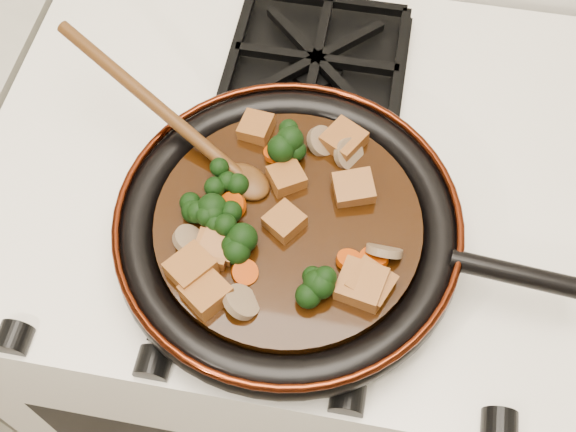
# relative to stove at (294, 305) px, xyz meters

# --- Properties ---
(stove) EXTENTS (0.76, 0.60, 0.90)m
(stove) POSITION_rel_stove_xyz_m (0.00, 0.00, 0.00)
(stove) COLOR white
(stove) RESTS_ON ground
(burner_grate_front) EXTENTS (0.23, 0.23, 0.03)m
(burner_grate_front) POSITION_rel_stove_xyz_m (0.00, -0.14, 0.46)
(burner_grate_front) COLOR black
(burner_grate_front) RESTS_ON stove
(burner_grate_back) EXTENTS (0.23, 0.23, 0.03)m
(burner_grate_back) POSITION_rel_stove_xyz_m (0.00, 0.14, 0.46)
(burner_grate_back) COLOR black
(burner_grate_back) RESTS_ON stove
(skillet) EXTENTS (0.50, 0.37, 0.05)m
(skillet) POSITION_rel_stove_xyz_m (0.01, -0.12, 0.49)
(skillet) COLOR black
(skillet) RESTS_ON burner_grate_front
(braising_sauce) EXTENTS (0.28, 0.28, 0.02)m
(braising_sauce) POSITION_rel_stove_xyz_m (0.01, -0.12, 0.50)
(braising_sauce) COLOR black
(braising_sauce) RESTS_ON skillet
(tofu_cube_0) EXTENTS (0.05, 0.05, 0.03)m
(tofu_cube_0) POSITION_rel_stove_xyz_m (0.10, -0.18, 0.52)
(tofu_cube_0) COLOR brown
(tofu_cube_0) RESTS_ON braising_sauce
(tofu_cube_1) EXTENTS (0.05, 0.05, 0.02)m
(tofu_cube_1) POSITION_rel_stove_xyz_m (0.05, -0.01, 0.52)
(tofu_cube_1) COLOR brown
(tofu_cube_1) RESTS_ON braising_sauce
(tofu_cube_2) EXTENTS (0.06, 0.05, 0.03)m
(tofu_cube_2) POSITION_rel_stove_xyz_m (0.10, -0.18, 0.52)
(tofu_cube_2) COLOR brown
(tofu_cube_2) RESTS_ON braising_sauce
(tofu_cube_3) EXTENTS (0.05, 0.05, 0.02)m
(tofu_cube_3) POSITION_rel_stove_xyz_m (0.00, -0.07, 0.52)
(tofu_cube_3) COLOR brown
(tofu_cube_3) RESTS_ON braising_sauce
(tofu_cube_4) EXTENTS (0.05, 0.05, 0.02)m
(tofu_cube_4) POSITION_rel_stove_xyz_m (0.01, -0.13, 0.52)
(tofu_cube_4) COLOR brown
(tofu_cube_4) RESTS_ON braising_sauce
(tofu_cube_5) EXTENTS (0.04, 0.05, 0.03)m
(tofu_cube_5) POSITION_rel_stove_xyz_m (-0.05, -0.16, 0.52)
(tofu_cube_5) COLOR brown
(tofu_cube_5) RESTS_ON braising_sauce
(tofu_cube_6) EXTENTS (0.05, 0.05, 0.03)m
(tofu_cube_6) POSITION_rel_stove_xyz_m (0.07, -0.07, 0.52)
(tofu_cube_6) COLOR brown
(tofu_cube_6) RESTS_ON braising_sauce
(tofu_cube_7) EXTENTS (0.04, 0.04, 0.02)m
(tofu_cube_7) POSITION_rel_stove_xyz_m (-0.05, -0.01, 0.52)
(tofu_cube_7) COLOR brown
(tofu_cube_7) RESTS_ON braising_sauce
(tofu_cube_8) EXTENTS (0.06, 0.06, 0.03)m
(tofu_cube_8) POSITION_rel_stove_xyz_m (-0.05, -0.22, 0.52)
(tofu_cube_8) COLOR brown
(tofu_cube_8) RESTS_ON braising_sauce
(tofu_cube_9) EXTENTS (0.06, 0.06, 0.03)m
(tofu_cube_9) POSITION_rel_stove_xyz_m (-0.07, -0.20, 0.52)
(tofu_cube_9) COLOR brown
(tofu_cube_9) RESTS_ON braising_sauce
(tofu_cube_10) EXTENTS (0.04, 0.04, 0.02)m
(tofu_cube_10) POSITION_rel_stove_xyz_m (-0.06, -0.17, 0.52)
(tofu_cube_10) COLOR brown
(tofu_cube_10) RESTS_ON braising_sauce
(broccoli_floret_0) EXTENTS (0.08, 0.08, 0.05)m
(broccoli_floret_0) POSITION_rel_stove_xyz_m (-0.08, -0.13, 0.52)
(broccoli_floret_0) COLOR black
(broccoli_floret_0) RESTS_ON braising_sauce
(broccoli_floret_1) EXTENTS (0.09, 0.08, 0.07)m
(broccoli_floret_1) POSITION_rel_stove_xyz_m (-0.03, -0.17, 0.52)
(broccoli_floret_1) COLOR black
(broccoli_floret_1) RESTS_ON braising_sauce
(broccoli_floret_2) EXTENTS (0.09, 0.09, 0.07)m
(broccoli_floret_2) POSITION_rel_stove_xyz_m (-0.01, -0.03, 0.52)
(broccoli_floret_2) COLOR black
(broccoli_floret_2) RESTS_ON braising_sauce
(broccoli_floret_3) EXTENTS (0.08, 0.08, 0.07)m
(broccoli_floret_3) POSITION_rel_stove_xyz_m (0.05, -0.19, 0.52)
(broccoli_floret_3) COLOR black
(broccoli_floret_3) RESTS_ON braising_sauce
(broccoli_floret_4) EXTENTS (0.07, 0.07, 0.08)m
(broccoli_floret_4) POSITION_rel_stove_xyz_m (-0.06, -0.14, 0.52)
(broccoli_floret_4) COLOR black
(broccoli_floret_4) RESTS_ON braising_sauce
(broccoli_floret_5) EXTENTS (0.07, 0.08, 0.07)m
(broccoli_floret_5) POSITION_rel_stove_xyz_m (-0.06, -0.09, 0.52)
(broccoli_floret_5) COLOR black
(broccoli_floret_5) RESTS_ON braising_sauce
(carrot_coin_0) EXTENTS (0.03, 0.03, 0.02)m
(carrot_coin_0) POSITION_rel_stove_xyz_m (-0.02, -0.19, 0.51)
(carrot_coin_0) COLOR #B53905
(carrot_coin_0) RESTS_ON braising_sauce
(carrot_coin_1) EXTENTS (0.03, 0.03, 0.02)m
(carrot_coin_1) POSITION_rel_stove_xyz_m (0.10, -0.15, 0.51)
(carrot_coin_1) COLOR #B53905
(carrot_coin_1) RESTS_ON braising_sauce
(carrot_coin_2) EXTENTS (0.03, 0.03, 0.02)m
(carrot_coin_2) POSITION_rel_stove_xyz_m (0.08, -0.16, 0.51)
(carrot_coin_2) COLOR #B53905
(carrot_coin_2) RESTS_ON braising_sauce
(carrot_coin_3) EXTENTS (0.03, 0.03, 0.02)m
(carrot_coin_3) POSITION_rel_stove_xyz_m (-0.02, -0.04, 0.51)
(carrot_coin_3) COLOR #B53905
(carrot_coin_3) RESTS_ON braising_sauce
(carrot_coin_4) EXTENTS (0.03, 0.03, 0.03)m
(carrot_coin_4) POSITION_rel_stove_xyz_m (-0.05, -0.12, 0.51)
(carrot_coin_4) COLOR #B53905
(carrot_coin_4) RESTS_ON braising_sauce
(mushroom_slice_0) EXTENTS (0.04, 0.05, 0.03)m
(mushroom_slice_0) POSITION_rel_stove_xyz_m (0.06, -0.03, 0.52)
(mushroom_slice_0) COLOR #7E6448
(mushroom_slice_0) RESTS_ON braising_sauce
(mushroom_slice_1) EXTENTS (0.04, 0.04, 0.02)m
(mushroom_slice_1) POSITION_rel_stove_xyz_m (-0.08, -0.16, 0.52)
(mushroom_slice_1) COLOR #7E6448
(mushroom_slice_1) RESTS_ON braising_sauce
(mushroom_slice_2) EXTENTS (0.04, 0.03, 0.03)m
(mushroom_slice_2) POSITION_rel_stove_xyz_m (0.11, -0.14, 0.52)
(mushroom_slice_2) COLOR #7E6448
(mushroom_slice_2) RESTS_ON braising_sauce
(mushroom_slice_3) EXTENTS (0.04, 0.04, 0.03)m
(mushroom_slice_3) POSITION_rel_stove_xyz_m (0.03, -0.02, 0.52)
(mushroom_slice_3) COLOR #7E6448
(mushroom_slice_3) RESTS_ON braising_sauce
(mushroom_slice_4) EXTENTS (0.05, 0.05, 0.03)m
(mushroom_slice_4) POSITION_rel_stove_xyz_m (-0.02, -0.22, 0.52)
(mushroom_slice_4) COLOR #7E6448
(mushroom_slice_4) RESTS_ON braising_sauce
(wooden_spoon) EXTENTS (0.16, 0.11, 0.28)m
(wooden_spoon) POSITION_rel_stove_xyz_m (-0.11, -0.04, 0.53)
(wooden_spoon) COLOR #4D2B10
(wooden_spoon) RESTS_ON braising_sauce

